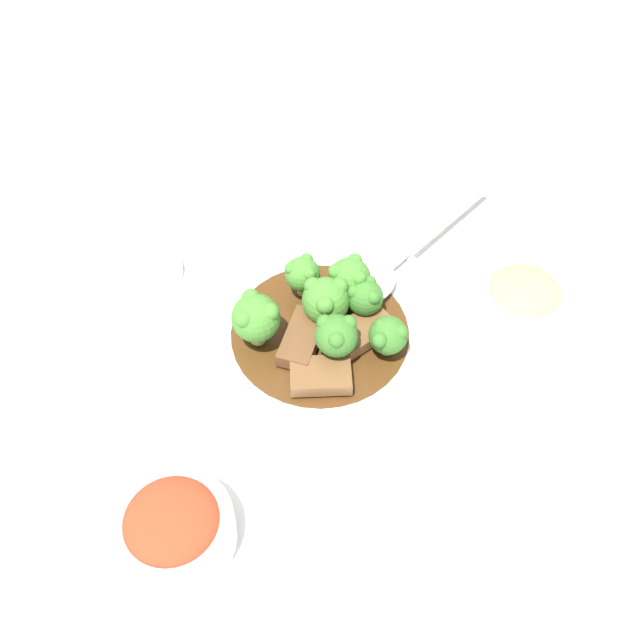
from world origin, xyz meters
The scene contains 17 objects.
ground_plane centered at (0.00, 0.00, 0.00)m, with size 4.00×4.00×0.00m, color white.
main_plate centered at (0.00, 0.00, 0.01)m, with size 0.29×0.29×0.02m.
beef_strip_0 centered at (-0.02, 0.01, 0.03)m, with size 0.07×0.04×0.02m.
beef_strip_1 centered at (-0.06, -0.02, 0.03)m, with size 0.06×0.07×0.01m.
beef_strip_2 centered at (0.01, -0.04, 0.03)m, with size 0.08×0.07×0.01m.
broccoli_floret_0 centered at (0.04, 0.03, 0.05)m, with size 0.04×0.04×0.05m.
broccoli_floret_1 centered at (-0.03, 0.05, 0.05)m, with size 0.05×0.05×0.06m.
broccoli_floret_2 centered at (0.01, 0.00, 0.05)m, with size 0.05×0.05×0.05m.
broccoli_floret_3 centered at (0.03, -0.03, 0.05)m, with size 0.04×0.04×0.04m.
broccoli_floret_4 centered at (0.00, -0.07, 0.04)m, with size 0.04×0.04×0.04m.
broccoli_floret_5 centered at (-0.02, -0.03, 0.05)m, with size 0.04×0.04×0.05m.
broccoli_floret_6 centered at (0.05, -0.01, 0.05)m, with size 0.04×0.04×0.05m.
serving_spoon centered at (0.08, -0.03, 0.03)m, with size 0.24×0.11×0.01m.
side_bowl_kimchi centered at (-0.24, 0.03, 0.03)m, with size 0.10×0.10×0.05m.
side_bowl_appetizer centered at (0.11, -0.18, 0.02)m, with size 0.09×0.09×0.04m.
sauce_dish centered at (0.01, 0.20, 0.01)m, with size 0.07×0.07×0.01m.
paper_napkin centered at (0.20, 0.12, 0.00)m, with size 0.14×0.09×0.01m.
Camera 1 is at (-0.42, -0.17, 0.61)m, focal length 42.00 mm.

